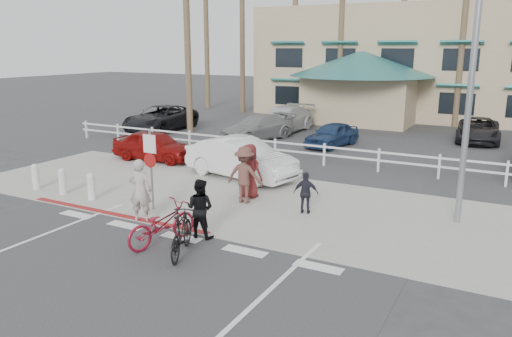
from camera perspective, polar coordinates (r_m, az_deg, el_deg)
The scene contains 34 objects.
ground at distance 13.51m, azimuth -10.05°, elevation -8.64°, with size 140.00×140.00×0.00m, color #333335.
bike_path at distance 12.14m, azimuth -15.99°, elevation -11.60°, with size 12.00×16.00×0.01m, color #333335.
sidewalk_plaza at distance 17.03m, azimuth -0.67°, elevation -3.64°, with size 22.00×7.00×0.01m, color gray.
cross_street at distance 20.49m, azimuth 4.74°, elevation -0.69°, with size 40.00×5.00×0.01m, color #333335.
parking_lot at distance 29.27m, azimuth 12.24°, elevation 3.40°, with size 50.00×16.00×0.01m, color #333335.
curb_red at distance 16.23m, azimuth -15.81°, elevation -5.06°, with size 7.00×0.25×0.02m, color maroon.
rail_fence at distance 22.01m, azimuth 8.05°, elevation 1.55°, with size 29.40×0.16×1.00m, color silver, non-canonical shape.
building at distance 41.15m, azimuth 20.66°, elevation 13.66°, with size 28.00×16.00×11.30m, color tan, non-canonical shape.
sign_post at distance 16.09m, azimuth -11.89°, elevation 0.35°, with size 0.50×0.10×2.90m, color gray, non-canonical shape.
bollard_0 at distance 17.87m, azimuth -18.31°, elevation -1.96°, with size 0.26×0.26×0.95m, color silver, non-canonical shape.
bollard_1 at distance 18.89m, azimuth -21.25°, elevation -1.37°, with size 0.26×0.26×0.95m, color silver, non-canonical shape.
bollard_2 at distance 19.95m, azimuth -23.88°, elevation -0.85°, with size 0.26×0.26×0.95m, color silver, non-canonical shape.
streetlight_0 at distance 15.30m, azimuth 23.50°, elevation 10.40°, with size 0.60×2.00×9.00m, color gray, non-canonical shape.
palm_0 at distance 43.03m, azimuth -5.73°, elevation 16.87°, with size 4.00×4.00×15.00m, color #245420, non-canonical shape.
palm_1 at distance 40.03m, azimuth -1.58°, elevation 15.74°, with size 4.00×4.00×13.00m, color #245420, non-canonical shape.
palm_2 at distance 39.20m, azimuth 4.51°, elevation 17.94°, with size 4.00×4.00×16.00m, color #245420, non-canonical shape.
palm_3 at distance 36.75m, azimuth 9.78°, elevation 16.52°, with size 4.00×4.00×14.00m, color #245420, non-canonical shape.
palm_4 at distance 36.66m, azimuth 16.53°, elevation 16.96°, with size 4.00×4.00×15.00m, color #245420, non-canonical shape.
palm_5 at distance 34.97m, azimuth 22.69°, elevation 15.02°, with size 4.00×4.00×13.00m, color #245420, non-canonical shape.
palm_10 at distance 30.52m, azimuth -7.88°, elevation 15.31°, with size 4.00×4.00×12.00m, color #245420, non-canonical shape.
bike_red at distance 13.41m, azimuth -10.72°, elevation -6.26°, with size 0.75×2.14×1.12m, color maroon.
rider_red at distance 15.19m, azimuth -13.09°, elevation -2.44°, with size 0.69×0.46×1.91m, color #ACA39A.
bike_black at distance 12.65m, azimuth -8.53°, elevation -7.35°, with size 0.54×1.91×1.15m, color black.
rider_black at distance 13.66m, azimuth -6.43°, elevation -4.56°, with size 0.80×0.62×1.65m, color black.
pedestrian_a at distance 16.56m, azimuth -1.31°, elevation -0.75°, with size 1.23×0.71×1.91m, color brown.
pedestrian_child at distance 15.61m, azimuth 5.73°, elevation -2.81°, with size 0.78×0.33×1.33m, color #21212B.
pedestrian_b at distance 17.14m, azimuth -0.76°, elevation -0.28°, with size 0.92×0.60×1.89m, color #581819.
car_white_sedan at distance 19.78m, azimuth -1.72°, elevation 1.18°, with size 1.68×4.83×1.59m, color white.
car_red_compact at distance 23.37m, azimuth -11.48°, elevation 2.58°, with size 1.62×4.03×1.37m, color maroon.
lot_car_0 at distance 31.75m, azimuth -10.82°, elevation 5.67°, with size 2.57×5.57×1.55m, color black.
lot_car_1 at distance 28.08m, azimuth 0.12°, elevation 4.70°, with size 1.92×4.73×1.37m, color gray.
lot_car_2 at distance 26.44m, azimuth 8.68°, elevation 3.86°, with size 1.49×3.69×1.26m, color navy.
lot_car_4 at distance 30.68m, azimuth 3.10°, elevation 5.63°, with size 2.18×5.36×1.55m, color silver.
lot_car_5 at distance 30.06m, azimuth 24.06°, elevation 4.05°, with size 2.17×4.71×1.31m, color black.
Camera 1 is at (7.87, -9.72, 5.09)m, focal length 35.00 mm.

